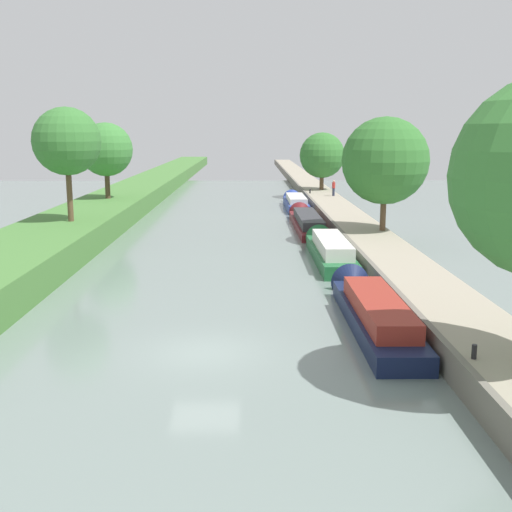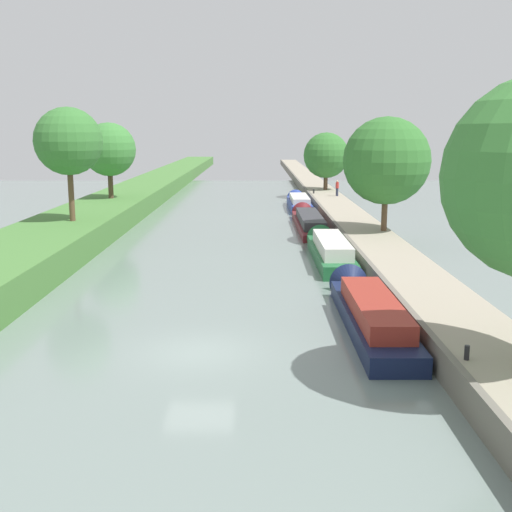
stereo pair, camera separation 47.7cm
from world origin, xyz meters
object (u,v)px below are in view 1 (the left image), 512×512
Objects in this scene: narrowboat_blue at (295,202)px; mooring_bollard_near at (474,352)px; narrowboat_navy at (372,310)px; narrowboat_green at (329,249)px; narrowboat_maroon at (306,221)px; person_walking at (334,188)px; mooring_bollard_far at (310,191)px.

mooring_bollard_near reaches higher than narrowboat_blue.
narrowboat_navy is at bearing -89.69° from narrowboat_blue.
narrowboat_navy is 1.01× the size of narrowboat_green.
mooring_bollard_near is at bearing -76.02° from narrowboat_navy.
narrowboat_navy reaches higher than narrowboat_maroon.
narrowboat_navy is 7.06× the size of person_walking.
narrowboat_green reaches higher than mooring_bollard_near.
narrowboat_maroon is at bearing 90.58° from narrowboat_navy.
narrowboat_navy is at bearing -95.39° from person_walking.
narrowboat_navy is at bearing -92.23° from mooring_bollard_far.
mooring_bollard_far is (0.00, 51.51, 0.00)m from mooring_bollard_near.
narrowboat_green is (-0.09, 13.29, 0.04)m from narrowboat_navy.
narrowboat_maroon is at bearing -90.24° from narrowboat_blue.
person_walking is (4.03, 28.46, 1.29)m from narrowboat_green.
narrowboat_navy is at bearing -89.42° from narrowboat_maroon.
narrowboat_blue is at bearing -158.20° from person_walking.
mooring_bollard_near is 51.51m from mooring_bollard_far.
narrowboat_navy is 26.77m from narrowboat_maroon.
narrowboat_maroon is at bearing -105.71° from person_walking.
mooring_bollard_far is (-2.21, 2.80, -0.65)m from person_walking.
person_walking reaches higher than narrowboat_green.
mooring_bollard_far is at bearing 83.57° from narrowboat_maroon.
narrowboat_maroon is 33.79m from mooring_bollard_near.
narrowboat_maroon is 15.62m from person_walking.
person_walking is at bearing -51.78° from mooring_bollard_far.
narrowboat_navy is 41.95m from person_walking.
mooring_bollard_far is (2.00, 17.78, 0.77)m from narrowboat_maroon.
person_walking is 48.76m from mooring_bollard_near.
mooring_bollard_far is (1.73, 44.55, 0.68)m from narrowboat_navy.
narrowboat_green is at bearing -89.72° from narrowboat_blue.
narrowboat_maroon is 33.35× the size of mooring_bollard_far.
narrowboat_green is 28.77m from person_walking.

